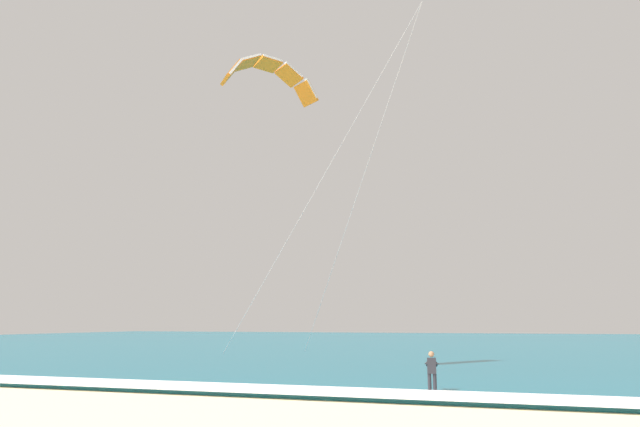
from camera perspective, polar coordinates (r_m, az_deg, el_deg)
sea at (r=81.56m, az=19.11°, el=-11.62°), size 200.00×120.00×0.20m
surf_foam at (r=22.68m, az=20.97°, el=-16.21°), size 200.00×2.86×0.04m
surfboard at (r=24.35m, az=10.69°, el=-16.69°), size 0.61×1.44×0.09m
kitesurfer at (r=24.28m, az=10.62°, el=-14.54°), size 0.56×0.56×1.69m
kite_primary at (r=36.48m, az=-4.78°, el=13.09°), size 12.11×9.23×17.05m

